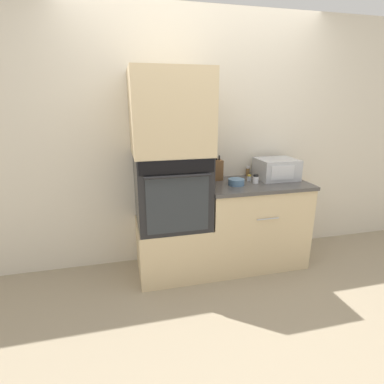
% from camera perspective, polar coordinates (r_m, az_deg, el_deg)
% --- Properties ---
extents(ground_plane, '(12.00, 12.00, 0.00)m').
position_cam_1_polar(ground_plane, '(2.98, 4.25, -16.78)').
color(ground_plane, gray).
extents(wall_back, '(8.00, 0.05, 2.50)m').
position_cam_1_polar(wall_back, '(3.11, 1.14, 9.55)').
color(wall_back, beige).
rests_on(wall_back, ground_plane).
extents(oven_cabinet_base, '(0.68, 0.60, 0.52)m').
position_cam_1_polar(oven_cabinet_base, '(3.02, -3.68, -10.47)').
color(oven_cabinet_base, beige).
rests_on(oven_cabinet_base, ground_plane).
extents(wall_oven, '(0.66, 0.64, 0.68)m').
position_cam_1_polar(wall_oven, '(2.80, -3.89, 0.42)').
color(wall_oven, black).
rests_on(wall_oven, oven_cabinet_base).
extents(oven_cabinet_upper, '(0.68, 0.60, 0.72)m').
position_cam_1_polar(oven_cabinet_upper, '(2.69, -4.21, 14.84)').
color(oven_cabinet_upper, beige).
rests_on(oven_cabinet_upper, wall_oven).
extents(counter_unit, '(1.03, 0.63, 0.87)m').
position_cam_1_polar(counter_unit, '(3.19, 11.48, -5.75)').
color(counter_unit, beige).
rests_on(counter_unit, ground_plane).
extents(microwave, '(0.39, 0.34, 0.21)m').
position_cam_1_polar(microwave, '(3.22, 15.76, 4.27)').
color(microwave, '#B2B5BA').
rests_on(microwave, counter_unit).
extents(knife_block, '(0.11, 0.12, 0.25)m').
position_cam_1_polar(knife_block, '(3.07, 4.65, 4.26)').
color(knife_block, brown).
rests_on(knife_block, counter_unit).
extents(bowl, '(0.16, 0.16, 0.06)m').
position_cam_1_polar(bowl, '(2.91, 8.43, 1.91)').
color(bowl, '#517599').
rests_on(bowl, counter_unit).
extents(condiment_jar_near, '(0.06, 0.06, 0.09)m').
position_cam_1_polar(condiment_jar_near, '(3.01, 12.04, 2.45)').
color(condiment_jar_near, silver).
rests_on(condiment_jar_near, counter_unit).
extents(condiment_jar_mid, '(0.04, 0.04, 0.11)m').
position_cam_1_polar(condiment_jar_mid, '(3.27, 10.57, 3.90)').
color(condiment_jar_mid, brown).
rests_on(condiment_jar_mid, counter_unit).
extents(condiment_jar_far, '(0.04, 0.04, 0.06)m').
position_cam_1_polar(condiment_jar_far, '(3.08, 10.82, 2.65)').
color(condiment_jar_far, silver).
rests_on(condiment_jar_far, counter_unit).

